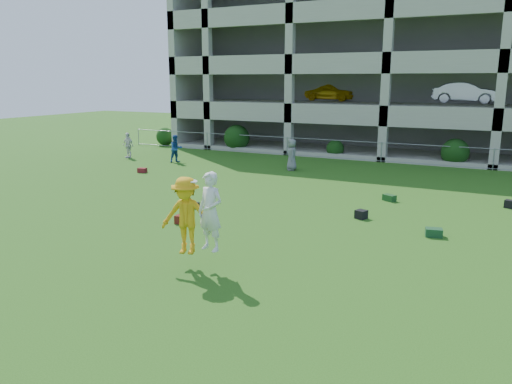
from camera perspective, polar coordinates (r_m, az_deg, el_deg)
The scene contains 14 objects.
ground at distance 13.03m, azimuth -4.68°, elevation -8.78°, with size 100.00×100.00×0.00m, color #235114.
bystander_a at distance 29.72m, azimuth -9.12°, elevation 4.91°, with size 0.78×0.61×1.61m, color navy.
bystander_b at distance 32.03m, azimuth -14.42°, elevation 5.19°, with size 0.92×0.38×1.57m, color silver.
bystander_c at distance 26.81m, azimuth 4.12°, elevation 4.28°, with size 0.82×0.54×1.69m, color slate.
bag_red_a at distance 17.06m, azimuth -8.30°, elevation -3.15°, with size 0.55×0.30×0.28m, color #510D0E.
bag_black_b at distance 19.07m, azimuth -7.14°, elevation -1.50°, with size 0.40×0.25×0.22m, color black.
bag_green_c at distance 16.48m, azimuth 19.66°, elevation -4.38°, with size 0.50×0.35×0.26m, color #153A23.
crate_d at distance 17.89m, azimuth 11.94°, elevation -2.51°, with size 0.35×0.35×0.30m, color black.
bag_red_f at distance 26.82m, azimuth -12.88°, elevation 2.43°, with size 0.45×0.28×0.24m, color #5D1B10.
bag_green_g at distance 20.74m, azimuth 15.00°, elevation -0.64°, with size 0.50×0.30×0.25m, color #153A15.
frisbee_contest at distance 12.72m, azimuth -7.26°, elevation -2.57°, with size 1.77×1.02×2.16m.
parking_garage at distance 38.60m, azimuth 17.45°, elevation 14.02°, with size 30.00×14.00×12.00m.
fence at distance 30.32m, azimuth 14.13°, elevation 4.47°, with size 36.06×0.06×1.20m.
shrub_row at distance 30.29m, azimuth 23.05°, elevation 5.55°, with size 34.38×2.52×3.50m.
Camera 1 is at (6.30, -10.36, 4.77)m, focal length 35.00 mm.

